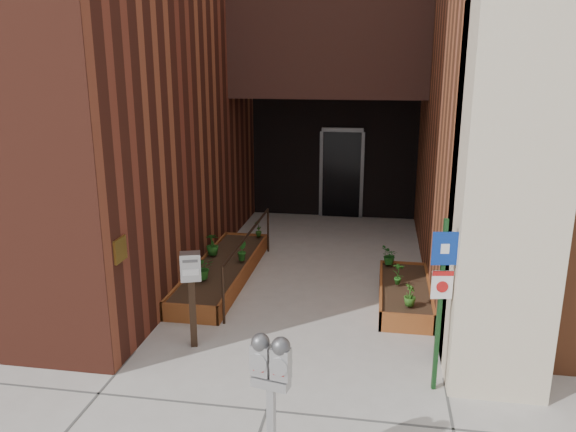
% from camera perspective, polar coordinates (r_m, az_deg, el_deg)
% --- Properties ---
extents(ground, '(80.00, 80.00, 0.00)m').
position_cam_1_polar(ground, '(7.41, -0.57, -14.83)').
color(ground, '#9E9991').
rests_on(ground, ground).
extents(architecture, '(20.00, 14.60, 10.00)m').
position_cam_1_polar(architecture, '(13.31, 4.05, 20.79)').
color(architecture, '#5E271B').
rests_on(architecture, ground).
extents(planter_left, '(0.90, 3.60, 0.30)m').
position_cam_1_polar(planter_left, '(10.05, -6.65, -5.65)').
color(planter_left, brown).
rests_on(planter_left, ground).
extents(planter_right, '(0.80, 2.20, 0.30)m').
position_cam_1_polar(planter_right, '(9.24, 11.77, -7.83)').
color(planter_right, brown).
rests_on(planter_right, ground).
extents(handrail, '(0.04, 3.34, 0.90)m').
position_cam_1_polar(handrail, '(9.68, -3.99, -2.57)').
color(handrail, black).
rests_on(handrail, ground).
extents(parking_meter, '(0.36, 0.20, 1.55)m').
position_cam_1_polar(parking_meter, '(4.90, -1.75, -15.69)').
color(parking_meter, '#A2A2A4').
rests_on(parking_meter, ground).
extents(sign_post, '(0.28, 0.09, 2.09)m').
position_cam_1_polar(sign_post, '(6.56, 15.32, -7.07)').
color(sign_post, '#163D1A').
rests_on(sign_post, ground).
extents(payment_dropbox, '(0.31, 0.27, 1.33)m').
position_cam_1_polar(payment_dropbox, '(7.53, -9.81, -6.40)').
color(payment_dropbox, black).
rests_on(payment_dropbox, ground).
extents(shrub_left_a, '(0.44, 0.44, 0.37)m').
position_cam_1_polar(shrub_left_a, '(9.27, -8.61, -5.23)').
color(shrub_left_a, '#1F5F1B').
rests_on(shrub_left_a, planter_left).
extents(shrub_left_b, '(0.25, 0.25, 0.35)m').
position_cam_1_polar(shrub_left_b, '(10.05, -4.74, -3.54)').
color(shrub_left_b, '#1D5A19').
rests_on(shrub_left_b, planter_left).
extents(shrub_left_c, '(0.28, 0.28, 0.40)m').
position_cam_1_polar(shrub_left_c, '(10.37, -7.70, -2.85)').
color(shrub_left_c, '#1B5217').
rests_on(shrub_left_c, planter_left).
extents(shrub_left_d, '(0.27, 0.27, 0.40)m').
position_cam_1_polar(shrub_left_d, '(11.33, -3.04, -1.16)').
color(shrub_left_d, '#255317').
rests_on(shrub_left_d, planter_left).
extents(shrub_right_a, '(0.22, 0.22, 0.32)m').
position_cam_1_polar(shrub_right_a, '(8.40, 12.28, -7.86)').
color(shrub_right_a, '#2A5A19').
rests_on(shrub_right_a, planter_right).
extents(shrub_right_b, '(0.23, 0.23, 0.37)m').
position_cam_1_polar(shrub_right_b, '(9.12, 11.15, -5.73)').
color(shrub_right_b, '#215F1B').
rests_on(shrub_right_b, planter_right).
extents(shrub_right_c, '(0.37, 0.37, 0.33)m').
position_cam_1_polar(shrub_right_c, '(9.95, 10.26, -3.98)').
color(shrub_right_c, '#19581B').
rests_on(shrub_right_c, planter_right).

